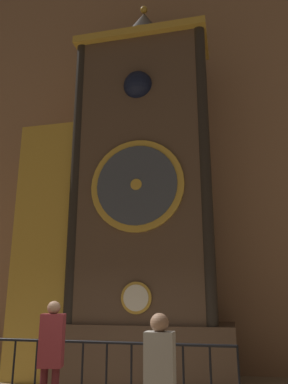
# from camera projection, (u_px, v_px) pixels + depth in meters

# --- Properties ---
(cathedral_back_wall) EXTENTS (24.00, 0.32, 12.47)m
(cathedral_back_wall) POSITION_uv_depth(u_px,v_px,m) (153.00, 142.00, 11.09)
(cathedral_back_wall) COLOR #936B4C
(cathedral_back_wall) RESTS_ON ground_plane
(clock_tower) EXTENTS (5.12, 1.81, 9.75)m
(clock_tower) POSITION_uv_depth(u_px,v_px,m) (125.00, 202.00, 9.20)
(clock_tower) COLOR brown
(clock_tower) RESTS_ON ground_plane
(railing_fence) EXTENTS (4.26, 0.05, 1.11)m
(railing_fence) POSITION_uv_depth(u_px,v_px,m) (106.00, 374.00, 6.10)
(railing_fence) COLOR black
(railing_fence) RESTS_ON ground_plane
(visitor_near) EXTENTS (0.38, 0.29, 1.77)m
(visitor_near) POSITION_uv_depth(u_px,v_px,m) (51.00, 351.00, 5.45)
(visitor_near) COLOR #461518
(visitor_near) RESTS_ON ground_plane
(visitor_far) EXTENTS (0.34, 0.23, 1.65)m
(visitor_far) POSITION_uv_depth(u_px,v_px,m) (160.00, 373.00, 4.25)
(visitor_far) COLOR #58554F
(visitor_far) RESTS_ON ground_plane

